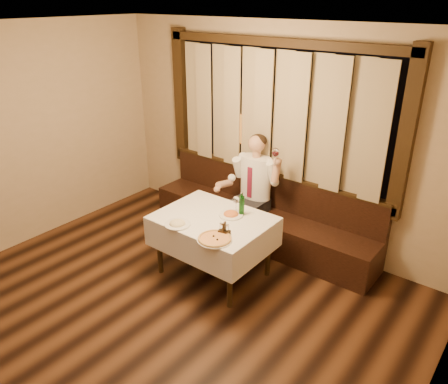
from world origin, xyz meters
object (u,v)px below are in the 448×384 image
Objects in this scene: seated_man at (253,183)px; pasta_red at (231,213)px; cruet_caddy at (224,230)px; pasta_cream at (177,222)px; green_bottle at (242,205)px; banquette at (262,219)px; dining_table at (213,226)px; pizza at (215,239)px.

pasta_red is at bearing -73.23° from seated_man.
pasta_red is 0.42m from cruet_caddy.
green_bottle is at bearing 57.06° from pasta_cream.
green_bottle is 2.08× the size of cruet_caddy.
pasta_cream is at bearing -121.16° from pasta_red.
green_bottle is (0.21, -0.77, 0.57)m from banquette.
cruet_caddy is at bearing -62.54° from pasta_red.
banquette reaches higher than cruet_caddy.
dining_table is at bearing -130.54° from green_bottle.
pasta_cream is (-0.33, -0.54, 0.00)m from pasta_red.
cruet_caddy is at bearing -69.56° from seated_man.
dining_table is 4.58× the size of pasta_red.
dining_table is (0.00, -1.02, 0.34)m from banquette.
dining_table is 0.42m from cruet_caddy.
seated_man is (-0.43, 1.31, 0.07)m from pizza.
pasta_red is 0.19× the size of seated_man.
pizza is 1.28× the size of pasta_cream.
dining_table is 0.25m from pasta_red.
pasta_cream reaches higher than pasta_red.
green_bottle is (0.21, 0.25, 0.23)m from dining_table.
cruet_caddy is (0.33, -1.24, 0.49)m from banquette.
seated_man is at bearing -138.05° from banquette.
banquette is 2.19× the size of seated_man.
pizza is at bearing -69.85° from pasta_red.
pasta_red is 0.97× the size of pasta_cream.
cruet_caddy is at bearing 90.97° from pizza.
banquette is 1.00m from pasta_red.
cruet_caddy is (0.52, 0.16, 0.01)m from pasta_cream.
pasta_red is 2.04× the size of cruet_caddy.
cruet_caddy is (0.11, -0.47, -0.07)m from green_bottle.
seated_man reaches higher than banquette.
banquette is 11.54× the size of pasta_red.
pasta_red is at bearing 50.42° from dining_table.
pizza is 1.32× the size of pasta_red.
pasta_red is at bearing 110.15° from pizza.
seated_man is (-0.31, 0.68, -0.03)m from green_bottle.
banquette reaches higher than pasta_cream.
green_bottle is at bearing 47.83° from pasta_red.
pizza is at bearing 0.00° from pasta_cream.
seated_man reaches higher than dining_table.
seated_man is at bearing 114.78° from green_bottle.
banquette is at bearing 41.95° from seated_man.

